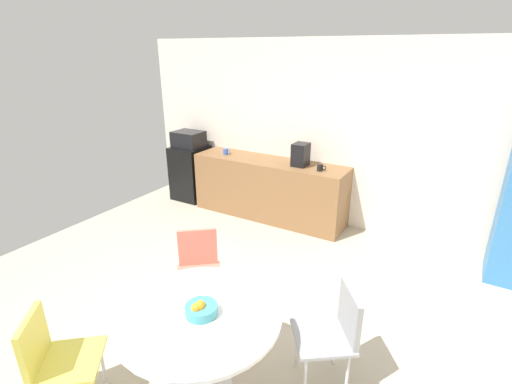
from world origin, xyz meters
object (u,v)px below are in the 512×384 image
(chair_coral, at_px, (198,262))
(mug_white, at_px, (320,167))
(coffee_maker, at_px, (301,155))
(chair_gray, at_px, (336,327))
(round_table, at_px, (200,327))
(chair_yellow, at_px, (52,354))
(fruit_bowl, at_px, (201,309))
(mini_fridge, at_px, (191,173))
(microwave, at_px, (188,139))
(mug_green, at_px, (226,151))

(chair_coral, xyz_separation_m, mug_white, (0.36, 2.19, 0.43))
(coffee_maker, bearing_deg, chair_gray, -60.13)
(round_table, relative_size, chair_yellow, 1.40)
(round_table, height_order, chair_gray, chair_gray)
(chair_gray, distance_m, fruit_bowl, 1.01)
(mini_fridge, bearing_deg, chair_gray, -35.55)
(mug_white, bearing_deg, chair_gray, -65.55)
(fruit_bowl, height_order, coffee_maker, coffee_maker)
(mug_white, distance_m, coffee_maker, 0.36)
(mug_white, bearing_deg, chair_yellow, -97.81)
(chair_coral, bearing_deg, microwave, 131.28)
(microwave, distance_m, mug_green, 0.79)
(microwave, relative_size, mug_white, 3.72)
(microwave, bearing_deg, chair_coral, -48.72)
(chair_gray, height_order, fruit_bowl, fruit_bowl)
(mini_fridge, bearing_deg, mug_green, -3.60)
(mini_fridge, distance_m, mug_white, 2.42)
(mini_fridge, xyz_separation_m, chair_coral, (2.00, -2.28, 0.07))
(chair_coral, distance_m, mug_white, 2.26)
(microwave, distance_m, round_table, 4.05)
(fruit_bowl, bearing_deg, mug_green, 121.98)
(round_table, height_order, coffee_maker, coffee_maker)
(mini_fridge, relative_size, round_table, 0.78)
(round_table, height_order, fruit_bowl, fruit_bowl)
(mug_green, bearing_deg, microwave, 176.40)
(mini_fridge, height_order, fruit_bowl, mini_fridge)
(round_table, height_order, mug_green, mug_green)
(mini_fridge, relative_size, microwave, 1.90)
(round_table, distance_m, mug_white, 3.00)
(fruit_bowl, height_order, mug_white, mug_white)
(chair_gray, bearing_deg, chair_yellow, -142.04)
(chair_yellow, xyz_separation_m, mug_green, (-1.09, 3.64, 0.43))
(fruit_bowl, bearing_deg, microwave, 131.05)
(chair_yellow, bearing_deg, mug_white, 82.19)
(microwave, bearing_deg, mug_green, -3.60)
(round_table, distance_m, chair_yellow, 1.00)
(round_table, relative_size, coffee_maker, 3.63)
(chair_coral, distance_m, chair_yellow, 1.42)
(mini_fridge, height_order, mug_white, mug_white)
(mini_fridge, height_order, round_table, mini_fridge)
(chair_gray, distance_m, mug_green, 3.62)
(microwave, xyz_separation_m, coffee_maker, (2.03, 0.00, 0.02))
(chair_coral, height_order, chair_yellow, same)
(chair_yellow, relative_size, chair_gray, 1.00)
(chair_yellow, height_order, chair_gray, same)
(mini_fridge, xyz_separation_m, chair_yellow, (1.87, -3.69, 0.07))
(round_table, bearing_deg, chair_coral, 129.52)
(mini_fridge, bearing_deg, coffee_maker, 0.00)
(chair_coral, distance_m, mug_green, 2.58)
(chair_yellow, bearing_deg, fruit_bowl, 38.95)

